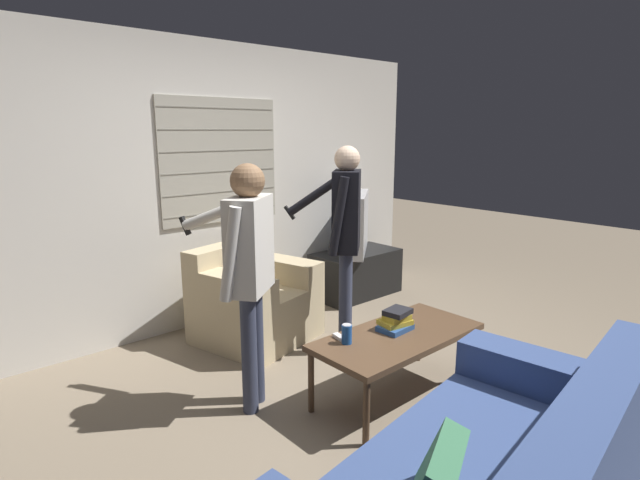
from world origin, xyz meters
The scene contains 12 objects.
ground_plane centered at (0.00, 0.00, 0.00)m, with size 16.00×16.00×0.00m, color #7F705B.
wall_back centered at (0.01, 2.03, 1.28)m, with size 5.20×0.08×2.55m.
armchair_beige centered at (0.08, 1.41, 0.34)m, with size 1.05×1.03×0.81m.
coffee_table centered at (0.25, -0.06, 0.42)m, with size 1.19×0.56×0.46m.
tv_stand centered at (1.58, 1.64, 0.24)m, with size 0.96×0.51×0.49m.
tv centered at (1.58, 1.64, 0.81)m, with size 0.80×0.72×0.63m.
person_left_standing centered at (-0.55, 0.49, 1.00)m, with size 0.48×0.78×1.59m.
person_right_standing centered at (0.51, 0.72, 1.04)m, with size 0.46×0.75×1.66m.
book_stack centered at (0.29, -0.01, 0.52)m, with size 0.24×0.19×0.14m.
soda_can centered at (-0.11, 0.06, 0.52)m, with size 0.07×0.07×0.13m.
spare_remote centered at (-0.10, 0.12, 0.47)m, with size 0.06×0.14×0.02m.
floor_fan centered at (0.85, 1.56, 0.21)m, with size 0.34×0.20×0.43m.
Camera 1 is at (-2.19, -2.04, 1.78)m, focal length 28.00 mm.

